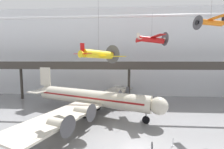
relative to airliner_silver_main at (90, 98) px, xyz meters
The scene contains 10 objects.
ground_plane 14.90m from the airliner_silver_main, 54.30° to the right, with size 260.00×260.00×0.00m, color gray.
hangar_back_wall 22.07m from the airliner_silver_main, 64.52° to the left, with size 140.00×3.00×26.55m.
mezzanine_walkway 14.04m from the airliner_silver_main, 48.87° to the left, with size 110.00×3.20×10.59m.
ceiling_truss_beam 20.71m from the airliner_silver_main, 37.22° to the left, with size 120.00×0.60×0.60m.
airliner_silver_main is the anchor object (origin of this frame).
suspended_plane_yellow_lowwing 11.44m from the airliner_silver_main, 66.92° to the right, with size 7.69×7.13×10.23m.
suspended_plane_orange_highwing 25.20m from the airliner_silver_main, ahead, with size 5.31×6.40×5.00m.
suspended_plane_red_highwing 17.82m from the airliner_silver_main, 14.44° to the left, with size 6.93×8.33×6.75m.
stanchion_barrier 17.22m from the airliner_silver_main, 39.51° to the right, with size 0.36×0.36×1.08m.
info_sign_pedestal 16.02m from the airliner_silver_main, 49.73° to the right, with size 0.16×0.78×1.24m.
Camera 1 is at (-2.04, -17.68, 10.97)m, focal length 24.00 mm.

